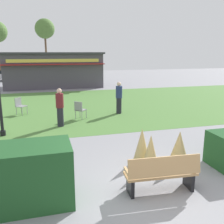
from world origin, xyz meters
TOP-DOWN VIEW (x-y plane):
  - ground_plane at (0.00, 0.00)m, footprint 80.00×80.00m
  - lawn_patch at (0.00, 10.68)m, footprint 36.00×12.00m
  - park_bench at (0.39, 0.21)m, footprint 1.73×0.64m
  - hedge_left at (-2.60, 0.55)m, footprint 1.91×1.10m
  - ornamental_grass_behind_left at (0.63, 1.40)m, footprint 0.51×0.51m
  - ornamental_grass_behind_right at (0.57, 1.90)m, footprint 0.52×0.52m
  - ornamental_grass_behind_center at (1.52, 1.41)m, footprint 0.64×0.64m
  - food_kiosk at (-1.05, 19.80)m, footprint 8.93×4.12m
  - cafe_chair_west at (-3.36, 9.17)m, footprint 0.62×0.62m
  - cafe_chair_center at (-0.48, 7.35)m, footprint 0.62×0.62m
  - person_strolling at (1.73, 8.03)m, footprint 0.34×0.34m
  - person_standing at (-1.48, 6.39)m, footprint 0.34×0.34m
  - parked_car_west_slot at (-5.89, 26.83)m, footprint 4.36×2.37m
  - parked_car_center_slot at (-0.63, 26.83)m, footprint 4.24×2.13m
  - tree_left_bg at (-1.36, 34.56)m, footprint 2.80×2.80m

SIDE VIEW (x-z plane):
  - ground_plane at x=0.00m, z-range 0.00..0.00m
  - lawn_patch at x=0.00m, z-range 0.00..0.01m
  - park_bench at x=0.39m, z-range 0.01..0.96m
  - ornamental_grass_behind_left at x=0.63m, z-range 0.00..1.01m
  - ornamental_grass_behind_center at x=1.52m, z-range 0.00..1.03m
  - ornamental_grass_behind_right at x=0.57m, z-range 0.00..1.05m
  - cafe_chair_west at x=-3.36m, z-range 0.08..0.97m
  - cafe_chair_center at x=-0.48m, z-range 0.08..0.97m
  - parked_car_west_slot at x=-5.89m, z-range 0.04..1.24m
  - parked_car_center_slot at x=-0.63m, z-range 0.04..1.24m
  - hedge_left at x=-2.60m, z-range 0.00..1.32m
  - person_strolling at x=1.73m, z-range 0.02..1.71m
  - person_standing at x=-1.48m, z-range 0.02..1.71m
  - food_kiosk at x=-1.05m, z-range 0.01..3.21m
  - tree_left_bg at x=-1.36m, z-range 2.47..10.34m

